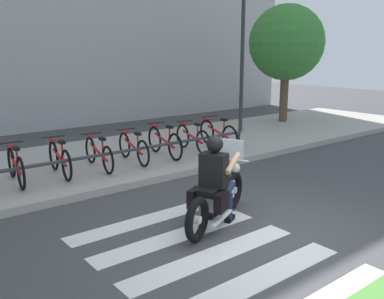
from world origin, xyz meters
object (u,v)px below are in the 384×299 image
(bicycle_1, at_px, (16,166))
(bicycle_6, at_px, (192,138))
(bicycle_7, at_px, (218,133))
(bicycle_3, at_px, (99,153))
(bicycle_5, at_px, (164,142))
(street_lamp, at_px, (242,46))
(motorcycle, at_px, (218,195))
(bicycle_4, at_px, (133,148))
(bike_rack, at_px, (129,151))
(tree_near_rack, at_px, (286,43))
(bicycle_2, at_px, (60,159))
(rider, at_px, (216,174))

(bicycle_1, distance_m, bicycle_6, 4.40)
(bicycle_7, bearing_deg, bicycle_1, -180.00)
(bicycle_3, relative_size, bicycle_5, 0.99)
(bicycle_6, bearing_deg, street_lamp, 23.06)
(motorcycle, distance_m, bicycle_7, 4.89)
(bicycle_4, bearing_deg, bike_rack, -128.48)
(bicycle_3, relative_size, tree_near_rack, 0.39)
(bicycle_7, bearing_deg, bicycle_2, -180.00)
(rider, distance_m, street_lamp, 7.66)
(motorcycle, relative_size, bicycle_1, 1.25)
(bicycle_1, relative_size, bicycle_5, 0.94)
(rider, relative_size, bicycle_2, 0.90)
(bicycle_4, xyz_separation_m, bicycle_7, (2.64, -0.00, 0.02))
(bicycle_2, bearing_deg, tree_near_rack, 10.46)
(bicycle_1, relative_size, bicycle_6, 1.00)
(bicycle_5, xyz_separation_m, bicycle_7, (1.76, 0.00, -0.00))
(rider, height_order, street_lamp, street_lamp)
(bicycle_4, xyz_separation_m, street_lamp, (4.79, 1.29, 2.35))
(bicycle_4, bearing_deg, bicycle_5, -0.06)
(rider, height_order, bicycle_4, rider)
(bicycle_2, xyz_separation_m, bicycle_6, (3.52, 0.00, -0.01))
(bike_rack, bearing_deg, bicycle_2, 157.25)
(bicycle_2, relative_size, street_lamp, 0.34)
(bicycle_2, bearing_deg, bicycle_5, -0.00)
(bicycle_3, distance_m, bicycle_7, 3.52)
(bicycle_2, distance_m, bicycle_5, 2.64)
(rider, xyz_separation_m, bicycle_6, (2.46, 3.66, -0.34))
(bicycle_6, bearing_deg, rider, -123.96)
(rider, relative_size, bicycle_7, 0.85)
(bicycle_1, bearing_deg, bicycle_7, 0.00)
(motorcycle, xyz_separation_m, bicycle_6, (2.39, 3.63, 0.03))
(motorcycle, height_order, bicycle_6, motorcycle)
(bicycle_1, distance_m, street_lamp, 7.90)
(bicycle_3, bearing_deg, bicycle_4, -0.02)
(bicycle_5, distance_m, bike_rack, 1.43)
(bicycle_4, distance_m, bicycle_6, 1.76)
(bicycle_1, bearing_deg, bicycle_6, 0.00)
(rider, distance_m, bicycle_7, 4.97)
(motorcycle, distance_m, tree_near_rack, 9.95)
(bicycle_2, relative_size, bicycle_3, 0.95)
(motorcycle, distance_m, rider, 0.38)
(bicycle_1, bearing_deg, bicycle_4, 0.02)
(street_lamp, bearing_deg, tree_near_rack, 8.72)
(bicycle_1, xyz_separation_m, bicycle_6, (4.40, 0.00, -0.01))
(bicycle_5, bearing_deg, tree_near_rack, 14.54)
(motorcycle, height_order, bicycle_2, motorcycle)
(bicycle_3, xyz_separation_m, tree_near_rack, (8.28, 1.69, 2.46))
(rider, bearing_deg, bicycle_6, 56.04)
(bicycle_3, xyz_separation_m, bicycle_4, (0.88, -0.00, 0.00))
(rider, bearing_deg, street_lamp, 42.01)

